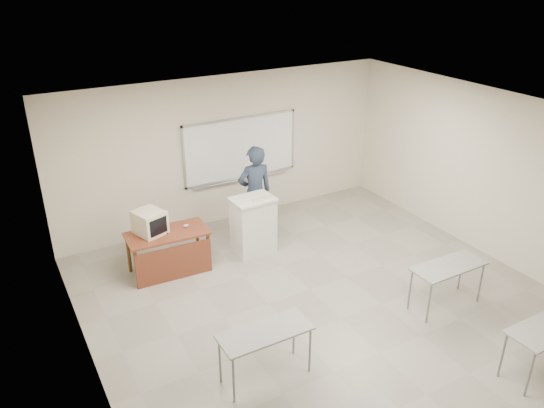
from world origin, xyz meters
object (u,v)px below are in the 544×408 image
crt_monitor (149,222)px  laptop (158,227)px  podium (253,225)px  whiteboard (241,149)px  instructor_desk (170,247)px  presenter (255,193)px  mouse (186,226)px  keyboard (263,198)px

crt_monitor → laptop: size_ratio=1.58×
podium → whiteboard: bearing=69.2°
instructor_desk → presenter: 1.99m
instructor_desk → podium: 1.60m
presenter → mouse: bearing=16.9°
crt_monitor → instructor_desk: bearing=-62.4°
podium → presenter: presenter is taller
crt_monitor → keyboard: (2.00, -0.35, 0.13)m
instructor_desk → whiteboard: bearing=37.7°
crt_monitor → presenter: 2.16m
instructor_desk → laptop: 0.39m
podium → crt_monitor: (-1.85, 0.23, 0.41)m
podium → mouse: podium is taller
podium → mouse: (-1.23, 0.15, 0.23)m
keyboard → crt_monitor: bearing=172.1°
mouse → keyboard: (1.38, -0.27, 0.32)m
mouse → podium: bearing=-7.3°
whiteboard → podium: (-0.50, -1.47, -0.94)m
crt_monitor → mouse: bearing=-26.0°
instructor_desk → presenter: (1.89, 0.49, 0.40)m
whiteboard → mouse: whiteboard is taller
whiteboard → laptop: whiteboard is taller
laptop → presenter: (1.99, 0.22, 0.13)m
whiteboard → crt_monitor: (-2.35, -1.24, -0.53)m
podium → keyboard: keyboard is taller
instructor_desk → keyboard: size_ratio=3.37×
crt_monitor → laptop: (0.15, 0.03, -0.15)m
whiteboard → laptop: bearing=-151.1°
crt_monitor → keyboard: bearing=-28.8°
podium → instructor_desk: bearing=178.4°
laptop → keyboard: bearing=9.7°
whiteboard → crt_monitor: whiteboard is taller
crt_monitor → mouse: 0.65m
instructor_desk → mouse: (0.37, 0.16, 0.24)m
podium → mouse: bearing=171.1°
laptop → instructor_desk: bearing=-48.1°
whiteboard → presenter: 1.15m
instructor_desk → keyboard: 1.84m
instructor_desk → presenter: presenter is taller
whiteboard → instructor_desk: bearing=-144.8°
laptop → mouse: bearing=8.6°
crt_monitor → laptop: 0.21m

